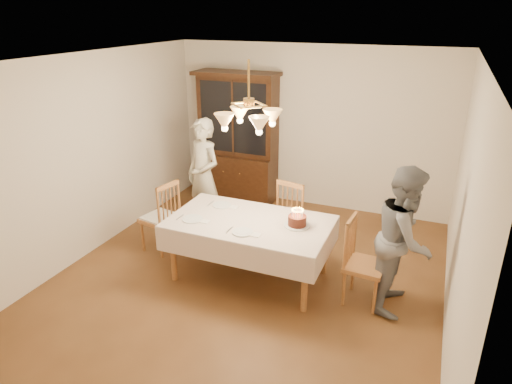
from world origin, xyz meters
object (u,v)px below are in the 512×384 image
at_px(birthday_cake, 297,221).
at_px(chair_far_side, 296,217).
at_px(china_hutch, 238,140).
at_px(elderly_woman, 204,176).
at_px(dining_table, 250,226).

bearing_deg(birthday_cake, chair_far_side, 107.86).
bearing_deg(chair_far_side, birthday_cake, -72.14).
relative_size(china_hutch, elderly_woman, 1.29).
bearing_deg(chair_far_side, china_hutch, 138.39).
xyz_separation_m(dining_table, birthday_cake, (0.56, 0.08, 0.14)).
relative_size(china_hutch, chair_far_side, 2.16).
bearing_deg(dining_table, birthday_cake, 8.07).
xyz_separation_m(dining_table, elderly_woman, (-1.14, 0.98, 0.16)).
xyz_separation_m(chair_far_side, elderly_woman, (-1.41, 0.01, 0.40)).
xyz_separation_m(chair_far_side, birthday_cake, (0.29, -0.89, 0.38)).
xyz_separation_m(dining_table, china_hutch, (-1.18, 2.25, 0.36)).
height_order(china_hutch, birthday_cake, china_hutch).
relative_size(dining_table, birthday_cake, 6.33).
relative_size(dining_table, elderly_woman, 1.13).
bearing_deg(chair_far_side, dining_table, -105.84).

